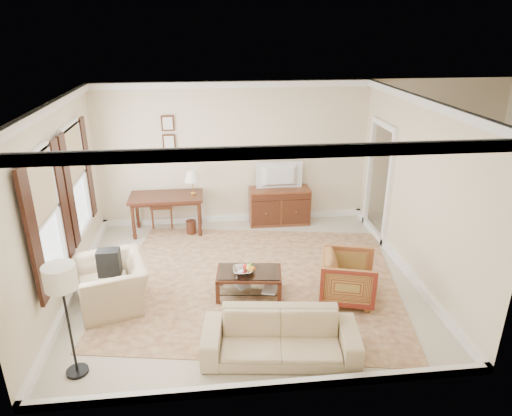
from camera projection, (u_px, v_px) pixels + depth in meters
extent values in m
cube|color=beige|center=(246.00, 280.00, 7.51)|extent=(5.50, 5.00, 0.01)
cube|color=white|center=(244.00, 102.00, 6.42)|extent=(5.50, 5.00, 0.01)
cube|color=beige|center=(234.00, 154.00, 9.27)|extent=(5.50, 0.01, 2.90)
cube|color=beige|center=(267.00, 284.00, 4.67)|extent=(5.50, 0.01, 2.90)
cube|color=beige|center=(59.00, 205.00, 6.68)|extent=(0.01, 5.00, 2.90)
cube|color=beige|center=(417.00, 191.00, 7.25)|extent=(0.01, 5.00, 2.90)
cube|color=beige|center=(454.00, 237.00, 9.01)|extent=(3.00, 2.70, 0.01)
cube|color=brown|center=(256.00, 281.00, 7.47)|extent=(5.11, 4.59, 0.01)
cube|color=#431F13|center=(166.00, 197.00, 8.97)|extent=(1.43, 0.71, 0.05)
cylinder|color=#431F13|center=(133.00, 222.00, 8.79)|extent=(0.07, 0.07, 0.73)
cylinder|color=#431F13|center=(200.00, 219.00, 8.92)|extent=(0.07, 0.07, 0.73)
cylinder|color=#431F13|center=(137.00, 211.00, 9.30)|extent=(0.07, 0.07, 0.73)
cylinder|color=#431F13|center=(200.00, 208.00, 9.43)|extent=(0.07, 0.07, 0.73)
cube|color=brown|center=(279.00, 206.00, 9.52)|extent=(1.24, 0.48, 0.77)
imported|color=black|center=(280.00, 168.00, 9.18)|extent=(0.90, 0.52, 0.12)
cube|color=#431F13|center=(249.00, 273.00, 6.97)|extent=(1.05, 0.70, 0.04)
cube|color=silver|center=(249.00, 271.00, 6.96)|extent=(0.98, 0.63, 0.01)
cube|color=silver|center=(249.00, 287.00, 7.06)|extent=(0.96, 0.61, 0.02)
cube|color=#431F13|center=(218.00, 293.00, 6.81)|extent=(0.07, 0.07, 0.38)
cube|color=#431F13|center=(279.00, 293.00, 6.80)|extent=(0.07, 0.07, 0.38)
cube|color=#431F13|center=(221.00, 275.00, 7.29)|extent=(0.07, 0.07, 0.38)
cube|color=#431F13|center=(278.00, 276.00, 7.27)|extent=(0.07, 0.07, 0.38)
imported|color=silver|center=(243.00, 270.00, 6.89)|extent=(0.42, 0.42, 0.10)
imported|color=brown|center=(235.00, 286.00, 7.03)|extent=(0.27, 0.15, 0.38)
imported|color=brown|center=(263.00, 288.00, 6.98)|extent=(0.27, 0.12, 0.38)
imported|color=maroon|center=(348.00, 275.00, 6.85)|extent=(0.93, 0.97, 0.82)
imported|color=tan|center=(112.00, 277.00, 6.69)|extent=(0.98, 1.24, 0.94)
cube|color=black|center=(109.00, 260.00, 6.65)|extent=(0.23, 0.32, 0.40)
imported|color=tan|center=(281.00, 331.00, 5.67)|extent=(2.01, 0.81, 0.76)
cylinder|color=black|center=(78.00, 371.00, 5.52)|extent=(0.26, 0.26, 0.04)
cylinder|color=black|center=(70.00, 329.00, 5.29)|extent=(0.03, 0.03, 1.24)
cylinder|color=silver|center=(60.00, 277.00, 5.02)|extent=(0.36, 0.36, 0.28)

